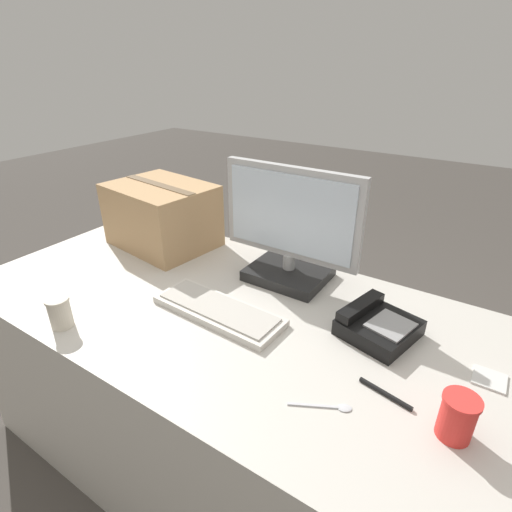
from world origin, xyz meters
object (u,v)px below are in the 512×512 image
spoon (330,407)px  desk_phone (377,325)px  cardboard_box (162,215)px  monitor (290,234)px  pen_marker (385,394)px  sticky_note_pad (489,379)px  paper_cup_right (457,417)px  paper_cup_left (60,312)px  keyboard (218,310)px

spoon → desk_phone: bearing=62.6°
spoon → cardboard_box: size_ratio=0.31×
monitor → pen_marker: monitor is taller
pen_marker → sticky_note_pad: size_ratio=1.77×
paper_cup_right → paper_cup_left: bearing=-168.0°
spoon → pen_marker: 0.15m
monitor → cardboard_box: bearing=-177.2°
cardboard_box → sticky_note_pad: (1.30, -0.15, -0.13)m
paper_cup_right → sticky_note_pad: paper_cup_right is taller
pen_marker → sticky_note_pad: pen_marker is taller
monitor → sticky_note_pad: (0.69, -0.18, -0.18)m
desk_phone → cardboard_box: cardboard_box is taller
keyboard → cardboard_box: (-0.53, 0.30, 0.12)m
pen_marker → sticky_note_pad: 0.29m
monitor → desk_phone: bearing=-21.3°
paper_cup_left → spoon: 0.84m
desk_phone → pen_marker: (0.10, -0.23, -0.02)m
pen_marker → paper_cup_right: bearing=-179.8°
keyboard → desk_phone: 0.49m
paper_cup_right → cardboard_box: 1.31m
cardboard_box → sticky_note_pad: 1.32m
monitor → sticky_note_pad: monitor is taller
monitor → paper_cup_left: (-0.44, -0.64, -0.13)m
desk_phone → pen_marker: 0.25m
keyboard → pen_marker: keyboard is taller
paper_cup_right → sticky_note_pad: 0.24m
keyboard → sticky_note_pad: size_ratio=5.69×
monitor → sticky_note_pad: size_ratio=6.57×
paper_cup_left → cardboard_box: 0.64m
paper_cup_left → keyboard: bearing=41.0°
paper_cup_right → pen_marker: 0.17m
cardboard_box → sticky_note_pad: size_ratio=5.84×
monitor → cardboard_box: (-0.61, -0.03, -0.05)m
paper_cup_right → spoon: size_ratio=0.75×
spoon → paper_cup_left: bearing=163.1°
cardboard_box → paper_cup_left: bearing=-74.6°
keyboard → sticky_note_pad: 0.78m
desk_phone → paper_cup_left: 0.96m
pen_marker → keyboard: bearing=6.6°
spoon → monitor: bearing=100.8°
pen_marker → cardboard_box: bearing=-5.9°
monitor → paper_cup_left: bearing=-124.3°
desk_phone → cardboard_box: (-0.99, 0.12, 0.10)m
paper_cup_left → paper_cup_right: (1.08, 0.23, 0.00)m
paper_cup_left → desk_phone: bearing=30.9°
spoon → sticky_note_pad: sticky_note_pad is taller
monitor → paper_cup_right: monitor is taller
paper_cup_left → pen_marker: 0.96m
sticky_note_pad → desk_phone: bearing=174.4°
paper_cup_right → spoon: paper_cup_right is taller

